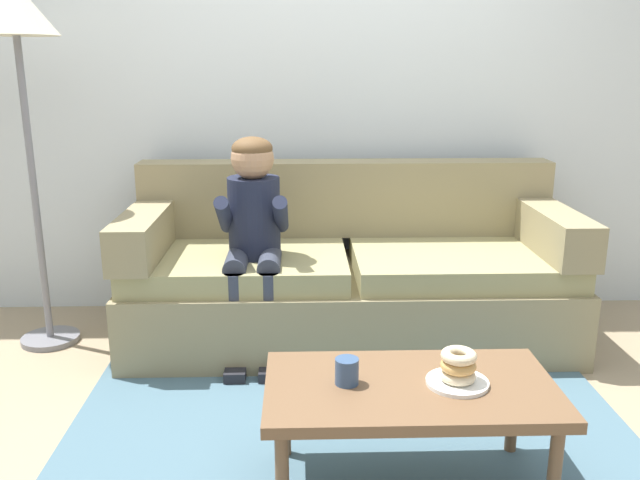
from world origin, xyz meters
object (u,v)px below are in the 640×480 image
(person_child, at_px, (253,226))
(floor_lamp, at_px, (17,36))
(mug, at_px, (347,371))
(coffee_table, at_px, (410,395))
(toy_controller, at_px, (476,393))
(donut, at_px, (458,375))
(couch, at_px, (348,278))

(person_child, relative_size, floor_lamp, 0.60)
(person_child, height_order, mug, person_child)
(coffee_table, height_order, toy_controller, coffee_table)
(mug, distance_m, floor_lamp, 2.28)
(toy_controller, bearing_deg, donut, -114.23)
(couch, bearing_deg, coffee_table, -85.31)
(donut, distance_m, floor_lamp, 2.56)
(donut, relative_size, toy_controller, 0.53)
(floor_lamp, bearing_deg, donut, -35.58)
(coffee_table, distance_m, person_child, 1.33)
(donut, bearing_deg, floor_lamp, 144.42)
(couch, height_order, mug, couch)
(person_child, bearing_deg, coffee_table, -62.48)
(person_child, distance_m, toy_controller, 1.30)
(person_child, bearing_deg, mug, -71.45)
(donut, xyz_separation_m, mug, (-0.37, 0.02, 0.01))
(couch, height_order, floor_lamp, floor_lamp)
(coffee_table, bearing_deg, person_child, 117.52)
(coffee_table, relative_size, mug, 10.89)
(couch, height_order, donut, couch)
(mug, bearing_deg, person_child, 108.55)
(person_child, height_order, toy_controller, person_child)
(floor_lamp, bearing_deg, toy_controller, -18.23)
(person_child, bearing_deg, toy_controller, -27.20)
(couch, distance_m, coffee_table, 1.35)
(donut, relative_size, floor_lamp, 0.07)
(coffee_table, distance_m, mug, 0.23)
(donut, bearing_deg, couch, 101.09)
(donut, xyz_separation_m, floor_lamp, (-1.86, 1.33, 1.13))
(couch, xyz_separation_m, toy_controller, (0.52, -0.72, -0.31))
(toy_controller, relative_size, floor_lamp, 0.12)
(person_child, xyz_separation_m, floor_lamp, (-1.11, 0.18, 0.90))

